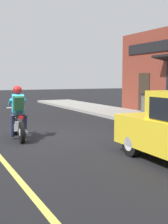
% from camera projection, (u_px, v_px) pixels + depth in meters
% --- Properties ---
extents(ground_plane, '(80.00, 80.00, 0.00)m').
position_uv_depth(ground_plane, '(48.00, 137.00, 9.70)').
color(ground_plane, black).
extents(sidewalk_curb, '(2.60, 22.00, 0.14)m').
position_uv_depth(sidewalk_curb, '(134.00, 116.00, 14.67)').
color(sidewalk_curb, gray).
rests_on(sidewalk_curb, ground).
extents(motorcycle_with_rider, '(0.61, 2.02, 1.62)m').
position_uv_depth(motorcycle_with_rider, '(18.00, 117.00, 9.42)').
color(motorcycle_with_rider, black).
rests_on(motorcycle_with_rider, ground).
extents(trash_bin, '(0.56, 0.56, 0.98)m').
position_uv_depth(trash_bin, '(147.00, 104.00, 14.83)').
color(trash_bin, '#514C47').
rests_on(trash_bin, sidewalk_curb).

